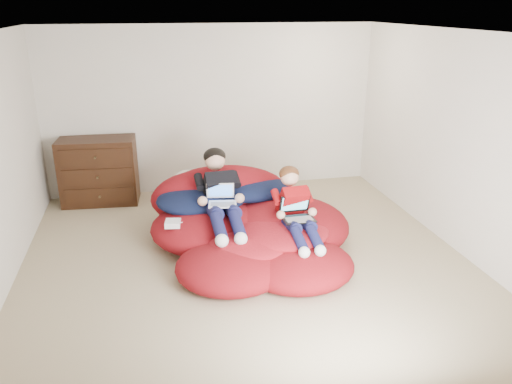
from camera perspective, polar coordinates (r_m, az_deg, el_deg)
The scene contains 9 objects.
room_shell at distance 5.69m, azimuth -1.19°, elevation -5.78°, with size 5.10×5.10×2.77m.
dresser at distance 7.60m, azimuth -17.51°, elevation 2.29°, with size 1.11×0.64×0.96m.
beanbag_pile at distance 6.00m, azimuth -0.98°, elevation -3.91°, with size 2.42×2.49×0.89m.
cream_pillow at distance 6.51m, azimuth -7.67°, elevation 1.36°, with size 0.43×0.27×0.27m, color beige.
older_boy at distance 5.91m, azimuth -4.16°, elevation 0.21°, with size 0.39×1.34×0.77m.
younger_boy at distance 5.65m, azimuth 4.53°, elevation -1.55°, with size 0.34×1.09×0.70m.
laptop_white at distance 5.81m, azimuth -3.96°, elevation -0.70°, with size 0.36×0.37×0.22m.
laptop_black at distance 5.61m, azimuth 4.71°, elevation -2.32°, with size 0.35×0.34×0.24m.
power_adapter at distance 5.75m, azimuth -9.47°, elevation -3.55°, with size 0.17×0.17×0.06m, color white.
Camera 1 is at (-0.99, -5.00, 2.76)m, focal length 35.00 mm.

